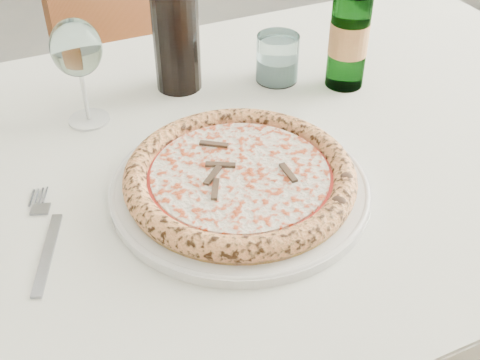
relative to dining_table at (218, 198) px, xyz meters
The scene contains 10 objects.
floor 0.77m from the dining_table, 128.75° to the left, with size 5.00×6.00×0.02m, color slate.
dining_table is the anchor object (origin of this frame).
chair_far 0.78m from the dining_table, 87.21° to the left, with size 0.48×0.48×0.93m.
plate 0.14m from the dining_table, 90.00° to the right, with size 0.34×0.34×0.02m.
pizza 0.15m from the dining_table, 90.00° to the right, with size 0.31×0.31×0.03m.
fork 0.29m from the dining_table, 157.68° to the right, with size 0.05×0.19×0.00m.
wine_glass 0.30m from the dining_table, 137.72° to the left, with size 0.08×0.08×0.17m.
tumbler 0.27m from the dining_table, 45.18° to the left, with size 0.07×0.07×0.08m.
beer_bottle 0.35m from the dining_table, 22.90° to the left, with size 0.06×0.06×0.25m.
wine_bottle 0.30m from the dining_table, 89.55° to the left, with size 0.08×0.08×0.31m.
Camera 1 is at (0.02, -0.98, 1.27)m, focal length 45.00 mm.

